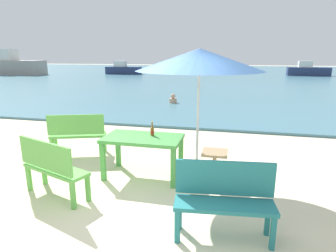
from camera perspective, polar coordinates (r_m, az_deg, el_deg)
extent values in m
plane|color=beige|center=(4.05, -8.63, -18.82)|extent=(120.00, 120.00, 0.00)
cube|color=teal|center=(33.23, 11.14, 10.26)|extent=(120.00, 50.00, 0.08)
cube|color=#4C9E47|center=(5.12, -5.12, -2.50)|extent=(1.40, 0.80, 0.06)
cube|color=#4C9E47|center=(5.18, -13.01, -7.07)|extent=(0.08, 0.08, 0.70)
cube|color=#4C9E47|center=(4.77, 1.08, -8.54)|extent=(0.08, 0.08, 0.70)
cube|color=#4C9E47|center=(5.75, -10.05, -4.72)|extent=(0.08, 0.08, 0.70)
cube|color=#4C9E47|center=(5.39, 2.62, -5.81)|extent=(0.08, 0.08, 0.70)
cylinder|color=brown|center=(5.15, -3.21, -1.11)|extent=(0.06, 0.06, 0.16)
cone|color=brown|center=(5.13, -3.22, -0.28)|extent=(0.06, 0.06, 0.03)
cylinder|color=brown|center=(5.11, -3.23, 0.35)|extent=(0.03, 0.03, 0.09)
cylinder|color=red|center=(5.15, -3.21, -1.19)|extent=(0.07, 0.07, 0.05)
cylinder|color=gold|center=(5.10, -3.24, 0.87)|extent=(0.03, 0.03, 0.01)
cylinder|color=silver|center=(4.84, 6.05, 1.65)|extent=(0.04, 0.04, 2.30)
cone|color=#33598C|center=(4.73, 6.37, 13.20)|extent=(2.10, 2.10, 0.36)
cube|color=tan|center=(5.06, 9.46, -5.33)|extent=(0.44, 0.44, 0.04)
cylinder|color=tan|center=(5.16, 9.34, -8.15)|extent=(0.07, 0.07, 0.50)
cylinder|color=tan|center=(5.25, 9.24, -10.53)|extent=(0.32, 0.32, 0.03)
cube|color=#237275|center=(3.56, 11.33, -15.45)|extent=(1.23, 0.49, 0.05)
cube|color=#237275|center=(3.58, 11.36, -10.28)|extent=(1.20, 0.17, 0.44)
cube|color=#237275|center=(3.56, 1.91, -19.64)|extent=(0.06, 0.06, 0.42)
cube|color=#237275|center=(3.66, 20.45, -19.65)|extent=(0.06, 0.06, 0.42)
cube|color=#237275|center=(3.80, 2.29, -17.29)|extent=(0.06, 0.06, 0.42)
cube|color=#237275|center=(3.89, 19.48, -17.38)|extent=(0.06, 0.06, 0.42)
cube|color=#60B24C|center=(6.62, -17.68, -1.76)|extent=(1.25, 0.73, 0.05)
cube|color=#60B24C|center=(6.40, -18.14, 0.26)|extent=(1.15, 0.43, 0.44)
cube|color=#60B24C|center=(6.73, -12.70, -3.29)|extent=(0.06, 0.06, 0.42)
cube|color=#60B24C|center=(6.95, -21.75, -3.41)|extent=(0.06, 0.06, 0.42)
cube|color=#60B24C|center=(6.46, -12.98, -4.03)|extent=(0.06, 0.06, 0.42)
cube|color=#60B24C|center=(6.69, -22.38, -4.13)|extent=(0.06, 0.06, 0.42)
cube|color=#60B24C|center=(4.81, -21.73, -8.13)|extent=(1.25, 0.74, 0.05)
cube|color=#60B24C|center=(4.64, -23.65, -5.48)|extent=(1.14, 0.44, 0.44)
cube|color=#60B24C|center=(4.58, -15.88, -12.03)|extent=(0.06, 0.06, 0.42)
cube|color=#60B24C|center=(5.40, -23.75, -8.61)|extent=(0.06, 0.06, 0.42)
cube|color=#60B24C|center=(4.43, -18.65, -13.23)|extent=(0.06, 0.06, 0.42)
cube|color=#60B24C|center=(5.27, -26.29, -9.46)|extent=(0.06, 0.06, 0.42)
cylinder|color=tan|center=(12.81, 1.02, 5.18)|extent=(0.34, 0.34, 0.20)
sphere|color=tan|center=(12.78, 1.03, 6.08)|extent=(0.21, 0.21, 0.21)
cube|color=navy|center=(32.99, 26.50, 9.83)|extent=(4.10, 1.12, 0.84)
cube|color=silver|center=(32.88, 26.00, 11.18)|extent=(1.31, 0.84, 0.65)
cube|color=gray|center=(35.68, -29.04, 10.31)|extent=(7.40, 2.02, 1.51)
cube|color=silver|center=(36.11, -30.11, 12.36)|extent=(2.35, 1.51, 1.18)
cube|color=navy|center=(32.38, -8.98, 11.04)|extent=(3.94, 1.08, 0.81)
cube|color=silver|center=(32.48, -9.63, 12.29)|extent=(1.25, 0.81, 0.63)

